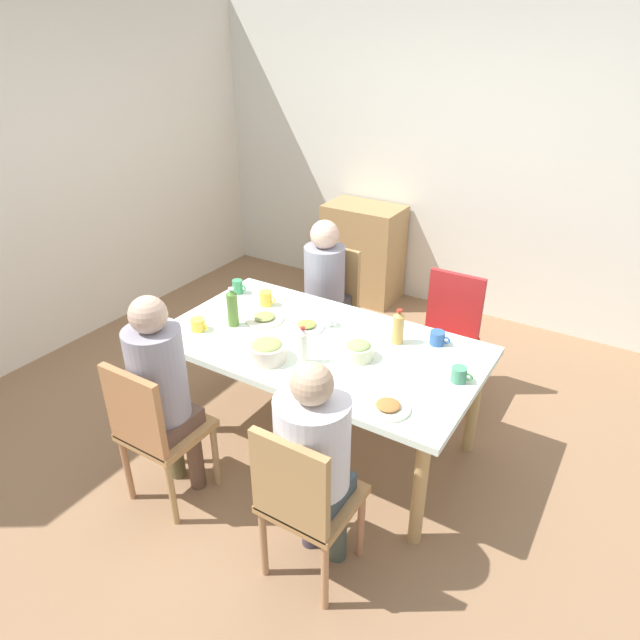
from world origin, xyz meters
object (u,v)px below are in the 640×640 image
bottle_0 (232,308)px  side_cabinet (363,252)px  person_1 (161,384)px  chair_3 (330,299)px  cup_1 (266,298)px  cup_6 (198,325)px  chair_0 (303,498)px  plate_0 (264,318)px  chair_1 (154,427)px  chair_2 (447,331)px  bowl_0 (267,351)px  dining_table (320,353)px  person_0 (314,452)px  plate_2 (307,326)px  cup_4 (238,287)px  cup_2 (310,381)px  person_3 (324,281)px  cup_3 (459,375)px  bottle_1 (398,327)px  plate_1 (388,407)px  bottle_2 (303,346)px  cup_5 (326,320)px  cup_0 (438,338)px  bowl_1 (358,350)px

bottle_0 → side_cabinet: bottle_0 is taller
person_1 → bottle_0: person_1 is taller
chair_3 → cup_1: chair_3 is taller
cup_6 → chair_0: bearing=-28.3°
plate_0 → chair_1: bearing=-91.6°
chair_2 → bowl_0: 1.38m
chair_0 → plate_0: bearing=133.9°
dining_table → person_0: size_ratio=1.59×
chair_3 → plate_2: (0.31, -0.79, 0.23)m
chair_1 → cup_4: bearing=107.5°
cup_4 → bowl_0: bearing=-40.6°
plate_0 → chair_2: bearing=42.9°
dining_table → cup_6: 0.76m
cup_1 → cup_2: (0.76, -0.65, -0.00)m
chair_1 → person_1: 0.24m
bowl_0 → cup_1: bearing=127.2°
chair_0 → side_cabinet: bearing=113.2°
cup_1 → cup_6: cup_1 is taller
person_3 → cup_6: person_3 is taller
chair_3 → cup_2: (0.67, -1.32, 0.26)m
person_3 → cup_3: (1.29, -0.76, 0.07)m
chair_2 → cup_3: bearing=-67.2°
chair_1 → bottle_1: size_ratio=4.20×
chair_2 → chair_1: bearing=-117.6°
plate_1 → cup_2: bearing=-172.2°
cup_2 → bottle_0: size_ratio=0.45×
chair_0 → cup_1: (-1.03, 1.12, 0.26)m
person_0 → plate_2: person_0 is taller
chair_2 → dining_table: bearing=-117.6°
chair_2 → bottle_1: bearing=-97.4°
bowl_0 → bottle_2: 0.21m
cup_3 → side_cabinet: size_ratio=0.13×
chair_2 → bottle_2: bottle_2 is taller
plate_0 → cup_6: (-0.26, -0.31, 0.02)m
chair_2 → bowl_0: (-0.62, -1.21, 0.27)m
person_0 → chair_3: bearing=118.8°
cup_1 → cup_5: cup_1 is taller
person_0 → cup_6: person_0 is taller
chair_1 → bottle_2: size_ratio=4.13×
cup_0 → cup_3: cup_3 is taller
person_1 → bowl_1: (0.74, 0.78, 0.04)m
chair_2 → cup_5: chair_2 is taller
person_0 → cup_2: (-0.26, 0.38, 0.06)m
cup_2 → chair_3: bearing=117.0°
dining_table → chair_0: (0.47, -0.89, -0.14)m
person_1 → plate_1: 1.17m
bowl_0 → cup_2: (0.35, -0.11, -0.01)m
bowl_0 → cup_2: bearing=-17.7°
chair_1 → cup_5: size_ratio=7.63×
plate_2 → bottle_0: size_ratio=0.85×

